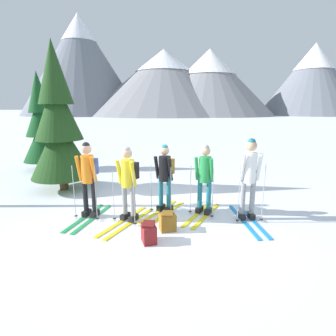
{
  "coord_description": "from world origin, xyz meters",
  "views": [
    {
      "loc": [
        0.61,
        -5.65,
        2.47
      ],
      "look_at": [
        0.29,
        0.37,
        1.05
      ],
      "focal_mm": 27.92,
      "sensor_mm": 36.0,
      "label": 1
    }
  ],
  "objects_px": {
    "skier_in_orange": "(88,176)",
    "skier_in_black": "(165,175)",
    "pine_tree_near": "(42,126)",
    "skier_in_yellow": "(128,180)",
    "skier_in_green": "(205,177)",
    "backpack_on_snow_front": "(168,222)",
    "pine_tree_mid": "(58,125)",
    "backpack_on_snow_beside": "(149,233)",
    "skier_in_white": "(249,176)"
  },
  "relations": [
    {
      "from": "skier_in_yellow",
      "to": "pine_tree_mid",
      "type": "bearing_deg",
      "value": 139.02
    },
    {
      "from": "skier_in_yellow",
      "to": "skier_in_black",
      "type": "height_order",
      "value": "skier_in_yellow"
    },
    {
      "from": "backpack_on_snow_beside",
      "to": "skier_in_green",
      "type": "bearing_deg",
      "value": 50.98
    },
    {
      "from": "skier_in_orange",
      "to": "skier_in_black",
      "type": "xyz_separation_m",
      "value": [
        1.69,
        0.4,
        -0.07
      ]
    },
    {
      "from": "skier_in_orange",
      "to": "backpack_on_snow_front",
      "type": "relative_size",
      "value": 4.53
    },
    {
      "from": "pine_tree_near",
      "to": "backpack_on_snow_front",
      "type": "distance_m",
      "value": 7.45
    },
    {
      "from": "skier_in_black",
      "to": "pine_tree_near",
      "type": "xyz_separation_m",
      "value": [
        -5.09,
        4.1,
        0.82
      ]
    },
    {
      "from": "backpack_on_snow_front",
      "to": "backpack_on_snow_beside",
      "type": "xyz_separation_m",
      "value": [
        -0.32,
        -0.5,
        0.0
      ]
    },
    {
      "from": "backpack_on_snow_front",
      "to": "backpack_on_snow_beside",
      "type": "distance_m",
      "value": 0.59
    },
    {
      "from": "skier_in_yellow",
      "to": "skier_in_white",
      "type": "distance_m",
      "value": 2.62
    },
    {
      "from": "skier_in_yellow",
      "to": "pine_tree_mid",
      "type": "relative_size",
      "value": 0.41
    },
    {
      "from": "pine_tree_near",
      "to": "backpack_on_snow_front",
      "type": "xyz_separation_m",
      "value": [
        5.21,
        -5.09,
        -1.55
      ]
    },
    {
      "from": "skier_in_white",
      "to": "backpack_on_snow_beside",
      "type": "xyz_separation_m",
      "value": [
        -2.06,
        -1.12,
        -0.83
      ]
    },
    {
      "from": "pine_tree_near",
      "to": "backpack_on_snow_front",
      "type": "height_order",
      "value": "pine_tree_near"
    },
    {
      "from": "skier_in_yellow",
      "to": "pine_tree_near",
      "type": "distance_m",
      "value": 6.42
    },
    {
      "from": "skier_in_orange",
      "to": "skier_in_yellow",
      "type": "height_order",
      "value": "skier_in_orange"
    },
    {
      "from": "skier_in_white",
      "to": "pine_tree_near",
      "type": "xyz_separation_m",
      "value": [
        -6.95,
        4.47,
        0.72
      ]
    },
    {
      "from": "skier_in_green",
      "to": "skier_in_yellow",
      "type": "bearing_deg",
      "value": -164.66
    },
    {
      "from": "skier_in_white",
      "to": "backpack_on_snow_front",
      "type": "xyz_separation_m",
      "value": [
        -1.74,
        -0.62,
        -0.83
      ]
    },
    {
      "from": "pine_tree_near",
      "to": "skier_in_white",
      "type": "bearing_deg",
      "value": -32.74
    },
    {
      "from": "skier_in_green",
      "to": "backpack_on_snow_front",
      "type": "bearing_deg",
      "value": -131.97
    },
    {
      "from": "skier_in_orange",
      "to": "pine_tree_mid",
      "type": "xyz_separation_m",
      "value": [
        -1.51,
        1.96,
        0.99
      ]
    },
    {
      "from": "pine_tree_near",
      "to": "backpack_on_snow_beside",
      "type": "height_order",
      "value": "pine_tree_near"
    },
    {
      "from": "pine_tree_mid",
      "to": "backpack_on_snow_front",
      "type": "distance_m",
      "value": 4.55
    },
    {
      "from": "skier_in_orange",
      "to": "backpack_on_snow_beside",
      "type": "relative_size",
      "value": 4.51
    },
    {
      "from": "pine_tree_near",
      "to": "skier_in_yellow",
      "type": "bearing_deg",
      "value": -47.05
    },
    {
      "from": "skier_in_black",
      "to": "skier_in_green",
      "type": "relative_size",
      "value": 0.99
    },
    {
      "from": "skier_in_black",
      "to": "skier_in_white",
      "type": "relative_size",
      "value": 0.89
    },
    {
      "from": "skier_in_yellow",
      "to": "skier_in_white",
      "type": "xyz_separation_m",
      "value": [
        2.61,
        0.19,
        0.09
      ]
    },
    {
      "from": "skier_in_black",
      "to": "pine_tree_mid",
      "type": "height_order",
      "value": "pine_tree_mid"
    },
    {
      "from": "pine_tree_mid",
      "to": "skier_in_white",
      "type": "bearing_deg",
      "value": -20.93
    },
    {
      "from": "skier_in_white",
      "to": "pine_tree_mid",
      "type": "distance_m",
      "value": 5.5
    },
    {
      "from": "skier_in_white",
      "to": "pine_tree_mid",
      "type": "bearing_deg",
      "value": 159.07
    },
    {
      "from": "skier_in_orange",
      "to": "skier_in_green",
      "type": "xyz_separation_m",
      "value": [
        2.6,
        0.29,
        -0.09
      ]
    },
    {
      "from": "skier_in_white",
      "to": "backpack_on_snow_front",
      "type": "bearing_deg",
      "value": -160.27
    },
    {
      "from": "pine_tree_mid",
      "to": "backpack_on_snow_beside",
      "type": "bearing_deg",
      "value": -45.6
    },
    {
      "from": "skier_in_black",
      "to": "skier_in_green",
      "type": "distance_m",
      "value": 0.92
    },
    {
      "from": "skier_in_orange",
      "to": "skier_in_black",
      "type": "bearing_deg",
      "value": 13.24
    },
    {
      "from": "skier_in_yellow",
      "to": "backpack_on_snow_beside",
      "type": "xyz_separation_m",
      "value": [
        0.55,
        -0.93,
        -0.74
      ]
    },
    {
      "from": "backpack_on_snow_front",
      "to": "skier_in_green",
      "type": "bearing_deg",
      "value": 48.03
    },
    {
      "from": "pine_tree_mid",
      "to": "skier_in_green",
      "type": "bearing_deg",
      "value": -22.01
    },
    {
      "from": "skier_in_white",
      "to": "backpack_on_snow_beside",
      "type": "distance_m",
      "value": 2.49
    },
    {
      "from": "skier_in_black",
      "to": "skier_in_green",
      "type": "xyz_separation_m",
      "value": [
        0.92,
        -0.1,
        -0.02
      ]
    },
    {
      "from": "skier_in_orange",
      "to": "skier_in_yellow",
      "type": "xyz_separation_m",
      "value": [
        0.93,
        -0.16,
        -0.05
      ]
    },
    {
      "from": "skier_in_orange",
      "to": "skier_in_green",
      "type": "distance_m",
      "value": 2.62
    },
    {
      "from": "skier_in_yellow",
      "to": "backpack_on_snow_front",
      "type": "relative_size",
      "value": 4.56
    },
    {
      "from": "pine_tree_near",
      "to": "pine_tree_mid",
      "type": "xyz_separation_m",
      "value": [
        1.89,
        -2.53,
        0.23
      ]
    },
    {
      "from": "backpack_on_snow_beside",
      "to": "skier_in_black",
      "type": "bearing_deg",
      "value": 82.02
    },
    {
      "from": "skier_in_green",
      "to": "pine_tree_mid",
      "type": "height_order",
      "value": "pine_tree_mid"
    },
    {
      "from": "skier_in_green",
      "to": "skier_in_white",
      "type": "relative_size",
      "value": 0.9
    }
  ]
}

